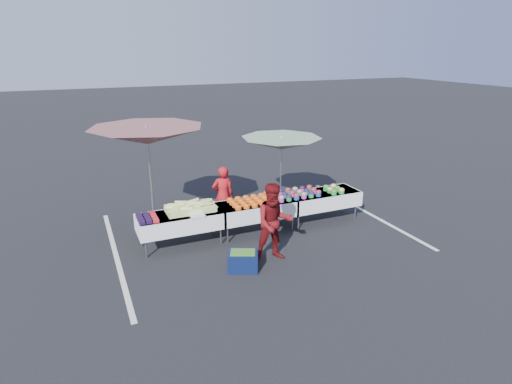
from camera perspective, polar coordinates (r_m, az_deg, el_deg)
name	(u,v)px	position (r m, az deg, el deg)	size (l,w,h in m)	color
ground	(256,232)	(10.22, 0.00, -5.31)	(80.00, 80.00, 0.00)	black
stripe_left	(116,257)	(9.53, -18.12, -8.19)	(0.10, 5.00, 0.00)	silver
stripe_right	(366,212)	(11.77, 14.45, -2.58)	(0.10, 5.00, 0.00)	silver
table_left	(180,221)	(9.47, -10.06, -3.80)	(1.86, 0.81, 0.75)	white
table_center	(256,209)	(9.99, 0.00, -2.26)	(1.86, 0.81, 0.75)	white
table_right	(322,198)	(10.79, 8.80, -0.86)	(1.86, 0.81, 0.75)	white
berry_punnets	(147,218)	(9.22, -14.32, -3.37)	(0.40, 0.54, 0.08)	black
corn_pile	(191,207)	(9.47, -8.70, -2.04)	(1.16, 0.57, 0.26)	#C5CE69
plastic_bags	(197,215)	(9.20, -7.86, -3.09)	(0.30, 0.25, 0.05)	white
carrot_bowls	(250,201)	(9.85, -0.78, -1.23)	(0.95, 0.69, 0.11)	#D05317
potato_cups	(292,194)	(10.30, 4.85, -0.21)	(1.34, 0.58, 0.16)	#22449F
bean_baskets	(334,189)	(10.77, 10.31, 0.37)	(0.36, 0.50, 0.15)	#208236
vendor	(223,195)	(10.49, -4.42, -0.42)	(0.53, 0.35, 1.46)	#A9131A
customer	(274,222)	(8.65, 2.44, -4.07)	(0.79, 0.62, 1.63)	#600E11
umbrella_left	(147,136)	(9.64, -14.32, 7.19)	(2.71, 2.71, 2.57)	black
umbrella_right	(281,144)	(10.74, 3.39, 6.40)	(2.40, 2.40, 2.07)	black
storage_bin	(243,260)	(8.50, -1.76, -9.11)	(0.71, 0.63, 0.38)	#0B1639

